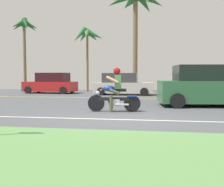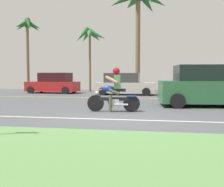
# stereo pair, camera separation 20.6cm
# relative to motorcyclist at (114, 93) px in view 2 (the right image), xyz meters

# --- Properties ---
(ground) EXTENTS (56.00, 30.00, 0.04)m
(ground) POSITION_rel_motorcyclist_xyz_m (0.41, 1.37, -0.73)
(ground) COLOR #4C4F54
(grass_median) EXTENTS (56.00, 3.80, 0.06)m
(grass_median) POSITION_rel_motorcyclist_xyz_m (0.41, -5.73, -0.68)
(grass_median) COLOR #5B8C4C
(grass_median) RESTS_ON ground
(lane_line_near) EXTENTS (50.40, 0.12, 0.01)m
(lane_line_near) POSITION_rel_motorcyclist_xyz_m (0.41, -1.86, -0.71)
(lane_line_near) COLOR silver
(lane_line_near) RESTS_ON ground
(lane_line_far) EXTENTS (50.40, 0.12, 0.01)m
(lane_line_far) POSITION_rel_motorcyclist_xyz_m (0.41, 6.44, -0.71)
(lane_line_far) COLOR yellow
(lane_line_far) RESTS_ON ground
(motorcyclist) EXTENTS (2.02, 0.66, 1.69)m
(motorcyclist) POSITION_rel_motorcyclist_xyz_m (0.00, 0.00, 0.00)
(motorcyclist) COLOR black
(motorcyclist) RESTS_ON ground
(suv_nearby) EXTENTS (4.78, 2.65, 1.85)m
(suv_nearby) POSITION_rel_motorcyclist_xyz_m (3.99, 2.64, 0.19)
(suv_nearby) COLOR #2D663D
(suv_nearby) RESTS_ON ground
(parked_car_0) EXTENTS (4.20, 2.14, 1.62)m
(parked_car_0) POSITION_rel_motorcyclist_xyz_m (-6.65, 10.40, 0.04)
(parked_car_0) COLOR #AD1E1E
(parked_car_0) RESTS_ON ground
(parked_car_1) EXTENTS (4.25, 1.89, 1.57)m
(parked_car_1) POSITION_rel_motorcyclist_xyz_m (-0.81, 9.42, 0.02)
(parked_car_1) COLOR beige
(parked_car_1) RESTS_ON ground
(parked_car_2) EXTENTS (3.77, 2.24, 1.60)m
(parked_car_2) POSITION_rel_motorcyclist_xyz_m (5.31, 12.10, 0.03)
(parked_car_2) COLOR #232328
(parked_car_2) RESTS_ON ground
(palm_tree_0) EXTENTS (5.34, 4.97, 9.42)m
(palm_tree_0) POSITION_rel_motorcyclist_xyz_m (-0.26, 14.37, 7.15)
(palm_tree_0) COLOR brown
(palm_tree_0) RESTS_ON ground
(palm_tree_1) EXTENTS (2.76, 2.65, 6.73)m
(palm_tree_1) POSITION_rel_motorcyclist_xyz_m (-10.52, 13.83, 4.90)
(palm_tree_1) COLOR brown
(palm_tree_1) RESTS_ON ground
(palm_tree_2) EXTENTS (2.81, 2.92, 5.63)m
(palm_tree_2) POSITION_rel_motorcyclist_xyz_m (-4.31, 13.02, 4.02)
(palm_tree_2) COLOR brown
(palm_tree_2) RESTS_ON ground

